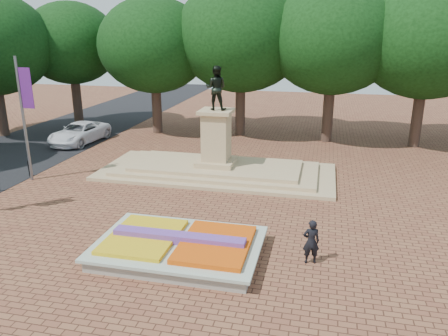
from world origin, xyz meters
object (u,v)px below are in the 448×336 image
Objects in this scene: pedestrian at (311,242)px; monument at (216,160)px; flower_bed at (180,246)px; van at (79,133)px.

monument is at bearing -71.27° from pedestrian.
flower_bed is 1.14× the size of van.
pedestrian reaches higher than flower_bed.
monument is 11.16m from pedestrian.
pedestrian is at bearing -57.63° from monument.
flower_bed is 3.62× the size of pedestrian.
pedestrian is at bearing -33.74° from van.
van is (-12.06, 4.92, -0.11)m from monument.
flower_bed is at bearing -6.97° from pedestrian.
van is 23.04m from pedestrian.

